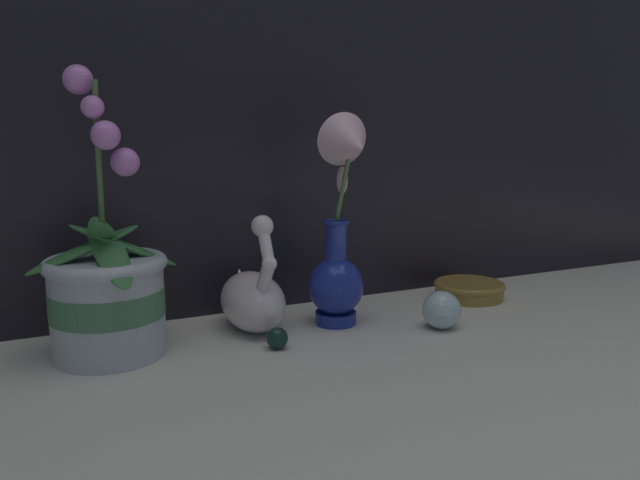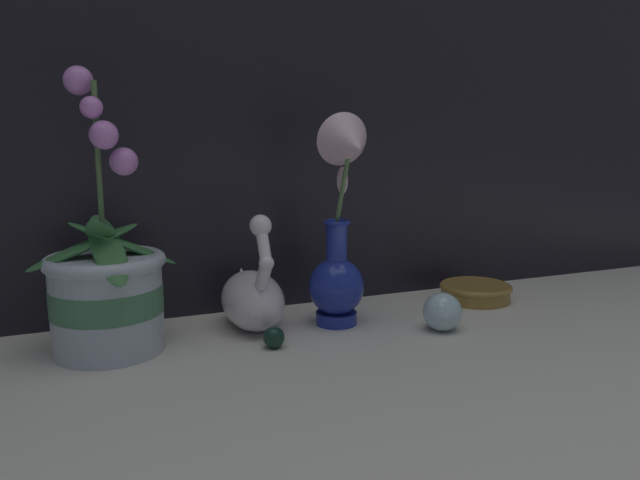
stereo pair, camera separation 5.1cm
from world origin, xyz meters
The scene contains 7 objects.
ground_plane centered at (0.00, 0.00, 0.00)m, with size 2.80×2.80×0.00m, color beige.
orchid_potted_plant centered at (-0.33, 0.15, 0.09)m, with size 0.21×0.23×0.41m.
swan_figurine centered at (-0.11, 0.17, 0.05)m, with size 0.10×0.19×0.20m.
blue_vase centered at (0.03, 0.12, 0.14)m, with size 0.09×0.14×0.35m.
glass_sphere centered at (0.17, 0.05, 0.03)m, with size 0.06×0.06×0.06m.
amber_dish centered at (0.33, 0.18, 0.02)m, with size 0.14×0.14×0.03m.
glass_bauble centered at (-0.11, 0.07, 0.02)m, with size 0.03×0.03×0.03m.
Camera 1 is at (-0.42, -0.76, 0.33)m, focal length 35.00 mm.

